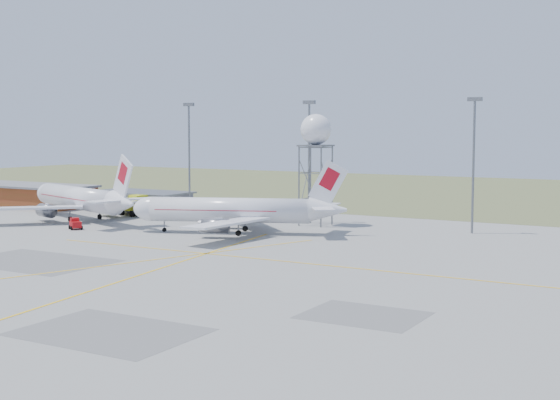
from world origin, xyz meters
The scene contains 12 objects.
ground centered at (0.00, 0.00, 0.00)m, with size 400.00×400.00×0.00m, color #989893.
grass_strip centered at (0.00, 140.00, 0.01)m, with size 400.00×120.00×0.03m, color #586739.
building_orange centered at (-75.00, 62.00, 2.17)m, with size 33.00×12.00×4.30m.
building_grey centered at (-45.00, 64.00, 1.97)m, with size 19.00×10.00×3.90m.
mast_a centered at (-35.00, 66.00, 12.07)m, with size 2.20×0.50×20.50m.
mast_b centered at (-10.00, 66.00, 12.07)m, with size 2.20×0.50×20.50m.
mast_c centered at (18.00, 66.00, 12.07)m, with size 2.20×0.50×20.50m.
airliner_main centered at (-13.27, 47.79, 3.45)m, with size 31.92×29.94×11.25m.
airliner_far centered at (-45.80, 49.15, 3.61)m, with size 33.68×31.69×11.79m.
radar_tower centered at (-7.06, 62.79, 10.21)m, with size 5.02×5.02×18.19m.
fire_truck centered at (-43.69, 59.40, 1.87)m, with size 10.23×5.83×3.89m.
baggage_tug centered at (-37.39, 39.22, 0.68)m, with size 2.77×2.70×1.78m.
Camera 1 is at (51.45, -49.95, 15.89)m, focal length 50.00 mm.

